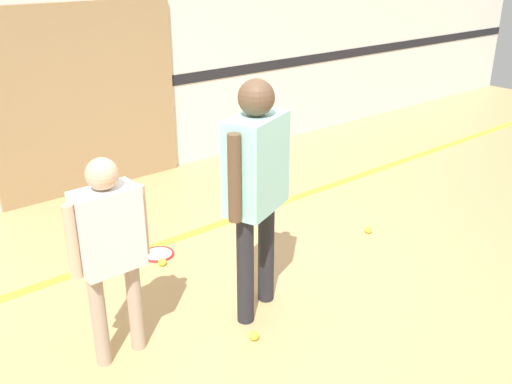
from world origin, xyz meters
TOP-DOWN VIEW (x-y plane):
  - ground_plane at (0.00, 0.00)m, footprint 16.00×16.00m
  - wall_back at (0.00, 2.93)m, footprint 16.00×0.07m
  - wall_panel at (-0.04, 2.87)m, footprint 2.01×0.05m
  - floor_stripe at (0.00, 1.29)m, footprint 14.40×0.10m
  - person_instructor at (-0.15, 0.00)m, footprint 0.59×0.41m
  - person_student_left at (-1.13, 0.15)m, footprint 0.51×0.21m
  - racket_spare_on_floor at (-0.30, 1.16)m, footprint 0.30×0.49m
  - tennis_ball_near_instructor at (-0.38, -0.27)m, footprint 0.07×0.07m
  - tennis_ball_by_spare_racket at (-0.36, 0.96)m, footprint 0.07×0.07m
  - tennis_ball_stray_left at (1.40, 0.28)m, footprint 0.07×0.07m

SIDE VIEW (x-z plane):
  - ground_plane at x=0.00m, z-range 0.00..0.00m
  - floor_stripe at x=0.00m, z-range 0.00..0.01m
  - racket_spare_on_floor at x=-0.30m, z-range -0.01..0.03m
  - tennis_ball_near_instructor at x=-0.38m, z-range 0.00..0.07m
  - tennis_ball_by_spare_racket at x=-0.36m, z-range 0.00..0.07m
  - tennis_ball_stray_left at x=1.40m, z-range 0.00..0.07m
  - person_student_left at x=-1.13m, z-range 0.16..1.49m
  - wall_panel at x=-0.04m, z-range 0.00..1.93m
  - person_instructor at x=-0.15m, z-range 0.20..1.86m
  - wall_back at x=0.00m, z-range 0.00..3.20m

